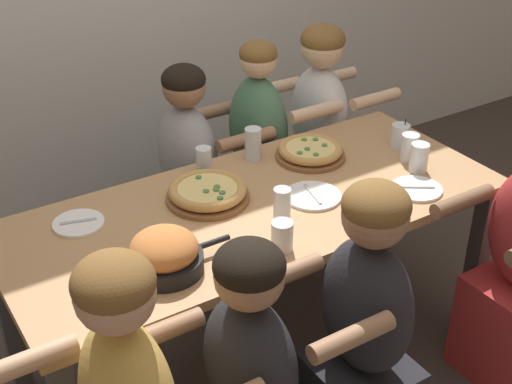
% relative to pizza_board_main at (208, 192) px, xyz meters
% --- Properties ---
extents(ground_plane, '(18.00, 18.00, 0.00)m').
position_rel_pizza_board_main_xyz_m(ground_plane, '(0.14, -0.12, -0.79)').
color(ground_plane, '#423833').
rests_on(ground_plane, ground).
extents(dining_table, '(1.92, 0.82, 0.76)m').
position_rel_pizza_board_main_xyz_m(dining_table, '(0.14, -0.12, -0.12)').
color(dining_table, tan).
rests_on(dining_table, ground).
extents(pizza_board_main, '(0.32, 0.32, 0.06)m').
position_rel_pizza_board_main_xyz_m(pizza_board_main, '(0.00, 0.00, 0.00)').
color(pizza_board_main, brown).
rests_on(pizza_board_main, dining_table).
extents(pizza_board_second, '(0.30, 0.30, 0.06)m').
position_rel_pizza_board_main_xyz_m(pizza_board_second, '(0.53, 0.07, -0.00)').
color(pizza_board_second, brown).
rests_on(pizza_board_second, dining_table).
extents(skillet_bowl, '(0.37, 0.25, 0.15)m').
position_rel_pizza_board_main_xyz_m(skillet_bowl, '(-0.33, -0.32, 0.03)').
color(skillet_bowl, black).
rests_on(skillet_bowl, dining_table).
extents(empty_plate_a, '(0.20, 0.20, 0.02)m').
position_rel_pizza_board_main_xyz_m(empty_plate_a, '(0.72, -0.37, -0.03)').
color(empty_plate_a, white).
rests_on(empty_plate_a, dining_table).
extents(empty_plate_b, '(0.19, 0.19, 0.02)m').
position_rel_pizza_board_main_xyz_m(empty_plate_b, '(-0.48, 0.09, -0.03)').
color(empty_plate_b, white).
rests_on(empty_plate_b, dining_table).
extents(empty_plate_c, '(0.22, 0.22, 0.02)m').
position_rel_pizza_board_main_xyz_m(empty_plate_c, '(0.35, -0.20, -0.03)').
color(empty_plate_c, white).
rests_on(empty_plate_c, dining_table).
extents(cocktail_glass_blue, '(0.08, 0.08, 0.13)m').
position_rel_pizza_board_main_xyz_m(cocktail_glass_blue, '(0.92, -0.05, 0.01)').
color(cocktail_glass_blue, silver).
rests_on(cocktail_glass_blue, dining_table).
extents(drinking_glass_a, '(0.08, 0.08, 0.11)m').
position_rel_pizza_board_main_xyz_m(drinking_glass_a, '(0.05, -0.43, 0.02)').
color(drinking_glass_a, silver).
rests_on(drinking_glass_a, dining_table).
extents(drinking_glass_b, '(0.07, 0.07, 0.12)m').
position_rel_pizza_board_main_xyz_m(drinking_glass_b, '(0.84, -0.26, 0.03)').
color(drinking_glass_b, silver).
rests_on(drinking_glass_b, dining_table).
extents(drinking_glass_c, '(0.07, 0.07, 0.12)m').
position_rel_pizza_board_main_xyz_m(drinking_glass_c, '(0.87, -0.17, 0.02)').
color(drinking_glass_c, silver).
rests_on(drinking_glass_c, dining_table).
extents(drinking_glass_d, '(0.06, 0.06, 0.11)m').
position_rel_pizza_board_main_xyz_m(drinking_glass_d, '(0.09, 0.20, 0.02)').
color(drinking_glass_d, silver).
rests_on(drinking_glass_d, dining_table).
extents(drinking_glass_e, '(0.06, 0.06, 0.13)m').
position_rel_pizza_board_main_xyz_m(drinking_glass_e, '(0.15, -0.28, 0.03)').
color(drinking_glass_e, silver).
rests_on(drinking_glass_e, dining_table).
extents(drinking_glass_f, '(0.07, 0.07, 0.14)m').
position_rel_pizza_board_main_xyz_m(drinking_glass_f, '(0.32, 0.19, 0.03)').
color(drinking_glass_f, silver).
rests_on(drinking_glass_f, dining_table).
extents(diner_far_right, '(0.51, 0.40, 1.16)m').
position_rel_pizza_board_main_xyz_m(diner_far_right, '(0.91, 0.51, -0.25)').
color(diner_far_right, silver).
rests_on(diner_far_right, ground).
extents(diner_far_center, '(0.51, 0.40, 1.11)m').
position_rel_pizza_board_main_xyz_m(diner_far_center, '(0.18, 0.51, -0.29)').
color(diner_far_center, '#99999E').
rests_on(diner_far_center, ground).
extents(diner_near_center, '(0.51, 0.40, 1.14)m').
position_rel_pizza_board_main_xyz_m(diner_near_center, '(0.16, -0.75, -0.26)').
color(diner_near_center, '#232328').
rests_on(diner_near_center, ground).
extents(diner_far_midright, '(0.51, 0.40, 1.15)m').
position_rel_pizza_board_main_xyz_m(diner_far_midright, '(0.55, 0.51, -0.27)').
color(diner_far_midright, '#477556').
rests_on(diner_far_midright, ground).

